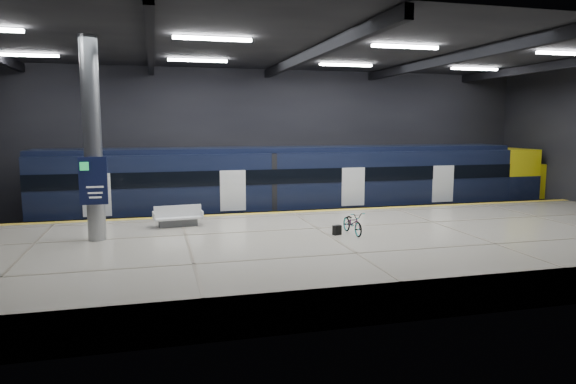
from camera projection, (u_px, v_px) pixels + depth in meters
name	position (u px, v px, depth m)	size (l,w,h in m)	color
ground	(309.00, 250.00, 20.89)	(30.00, 30.00, 0.00)	black
room_shell	(310.00, 108.00, 20.14)	(30.10, 16.10, 8.05)	black
platform	(330.00, 251.00, 18.42)	(30.00, 11.00, 1.10)	beige
safety_strip	(292.00, 212.00, 23.38)	(30.00, 0.40, 0.01)	yellow
rails	(278.00, 223.00, 26.15)	(30.00, 1.52, 0.16)	gray
train	(321.00, 183.00, 26.46)	(29.40, 2.84, 3.79)	black
bench	(178.00, 219.00, 20.09)	(1.95, 0.96, 0.83)	#595B60
bicycle	(353.00, 223.00, 18.66)	(0.55, 1.58, 0.83)	#99999E
pannier_bag	(337.00, 230.00, 18.54)	(0.30, 0.18, 0.35)	black
info_column	(93.00, 143.00, 17.32)	(0.90, 0.78, 6.90)	#9EA0A5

